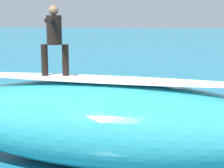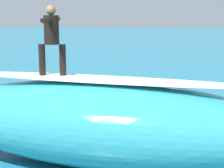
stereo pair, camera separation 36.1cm
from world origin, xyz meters
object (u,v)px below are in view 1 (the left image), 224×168
surfboard_paddling (150,114)px  surfer_paddling (147,108)px  surfboard_riding (56,77)px  surfer_riding (54,35)px

surfboard_paddling → surfer_paddling: bearing=180.0°
surfboard_riding → surfer_riding: 0.92m
surfboard_riding → surfer_paddling: (-1.99, -3.94, -1.67)m
surfboard_paddling → surfer_paddling: surfer_paddling is taller
surfboard_riding → surfer_riding: (0.00, -0.00, 0.92)m
surfer_riding → surfer_paddling: (-1.99, -3.94, -2.59)m
surfboard_riding → surfboard_paddling: surfboard_riding is taller
surfer_riding → surfboard_paddling: surfer_riding is taller
surfboard_paddling → surfer_paddling: 0.23m
surfboard_riding → surfer_paddling: bearing=-120.1°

